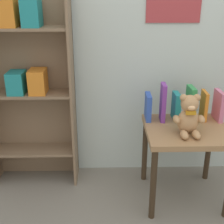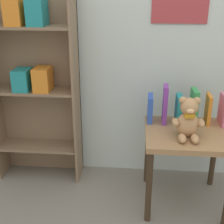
# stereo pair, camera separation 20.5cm
# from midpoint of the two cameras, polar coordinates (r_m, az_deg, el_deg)

# --- Properties ---
(wall_back) EXTENTS (4.80, 0.07, 2.50)m
(wall_back) POSITION_cam_midpoint_polar(r_m,az_deg,el_deg) (2.29, 7.28, 17.94)
(wall_back) COLOR silver
(wall_back) RESTS_ON ground_plane
(bookshelf_side) EXTENTS (0.63, 0.23, 1.41)m
(bookshelf_side) POSITION_cam_midpoint_polar(r_m,az_deg,el_deg) (2.31, -17.48, 5.59)
(bookshelf_side) COLOR #7F664C
(bookshelf_side) RESTS_ON ground_plane
(display_table) EXTENTS (0.55, 0.50, 0.54)m
(display_table) POSITION_cam_midpoint_polar(r_m,az_deg,el_deg) (2.13, 10.74, -5.07)
(display_table) COLOR #9E754C
(display_table) RESTS_ON ground_plane
(teddy_bear) EXTENTS (0.20, 0.18, 0.26)m
(teddy_bear) POSITION_cam_midpoint_polar(r_m,az_deg,el_deg) (1.97, 11.03, -0.82)
(teddy_bear) COLOR tan
(teddy_bear) RESTS_ON display_table
(book_standing_blue) EXTENTS (0.04, 0.14, 0.18)m
(book_standing_blue) POSITION_cam_midpoint_polar(r_m,az_deg,el_deg) (2.16, 3.93, 0.90)
(book_standing_blue) COLOR #2D51B7
(book_standing_blue) RESTS_ON display_table
(book_standing_purple) EXTENTS (0.03, 0.11, 0.26)m
(book_standing_purple) POSITION_cam_midpoint_polar(r_m,az_deg,el_deg) (2.14, 6.61, 1.69)
(book_standing_purple) COLOR purple
(book_standing_purple) RESTS_ON display_table
(book_standing_teal) EXTENTS (0.04, 0.13, 0.19)m
(book_standing_teal) POSITION_cam_midpoint_polar(r_m,az_deg,el_deg) (2.18, 9.03, 0.99)
(book_standing_teal) COLOR teal
(book_standing_teal) RESTS_ON display_table
(book_standing_green) EXTENTS (0.04, 0.14, 0.24)m
(book_standing_green) POSITION_cam_midpoint_polar(r_m,az_deg,el_deg) (2.19, 11.58, 1.52)
(book_standing_green) COLOR #33934C
(book_standing_green) RESTS_ON display_table
(book_standing_orange) EXTENTS (0.03, 0.13, 0.20)m
(book_standing_orange) POSITION_cam_midpoint_polar(r_m,az_deg,el_deg) (2.22, 13.97, 1.14)
(book_standing_orange) COLOR orange
(book_standing_orange) RESTS_ON display_table
(book_standing_pink) EXTENTS (0.03, 0.15, 0.21)m
(book_standing_pink) POSITION_cam_midpoint_polar(r_m,az_deg,el_deg) (2.24, 16.46, 1.10)
(book_standing_pink) COLOR #D17093
(book_standing_pink) RESTS_ON display_table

